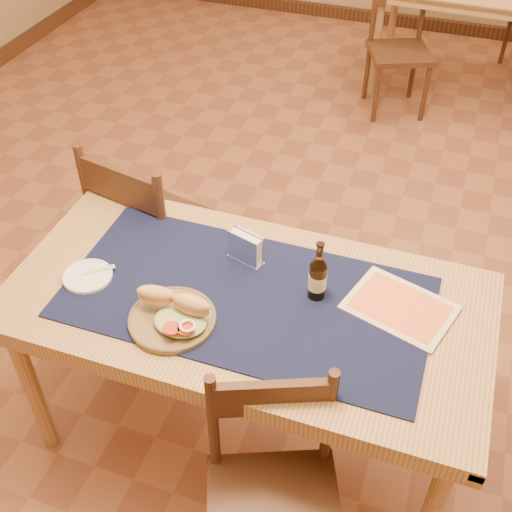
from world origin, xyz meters
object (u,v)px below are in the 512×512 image
(chair_main_far, at_px, (154,231))
(beer_bottle, at_px, (318,277))
(chair_main_near, at_px, (274,499))
(napkin_holder, at_px, (246,248))
(main_table, at_px, (246,315))
(sandwich_plate, at_px, (174,315))

(chair_main_far, xyz_separation_m, beer_bottle, (0.82, -0.40, 0.34))
(chair_main_near, distance_m, beer_bottle, 0.69)
(chair_main_far, relative_size, napkin_holder, 6.82)
(napkin_holder, bearing_deg, beer_bottle, -17.45)
(chair_main_far, distance_m, beer_bottle, 0.97)
(chair_main_far, height_order, beer_bottle, beer_bottle)
(chair_main_far, height_order, chair_main_near, chair_main_far)
(chair_main_near, xyz_separation_m, napkin_holder, (-0.32, 0.65, 0.36))
(main_table, distance_m, sandwich_plate, 0.28)
(main_table, height_order, sandwich_plate, sandwich_plate)
(sandwich_plate, xyz_separation_m, napkin_holder, (0.11, 0.35, 0.03))
(sandwich_plate, bearing_deg, chair_main_far, 122.81)
(main_table, xyz_separation_m, chair_main_near, (0.26, -0.49, -0.22))
(main_table, relative_size, chair_main_near, 1.86)
(chair_main_far, bearing_deg, sandwich_plate, -57.19)
(napkin_holder, bearing_deg, sandwich_plate, -108.00)
(chair_main_near, bearing_deg, beer_bottle, 94.33)
(chair_main_far, height_order, sandwich_plate, chair_main_far)
(chair_main_far, height_order, napkin_holder, chair_main_far)
(main_table, bearing_deg, chair_main_far, 141.38)
(sandwich_plate, xyz_separation_m, beer_bottle, (0.39, 0.26, 0.05))
(beer_bottle, xyz_separation_m, napkin_holder, (-0.28, 0.09, -0.03))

